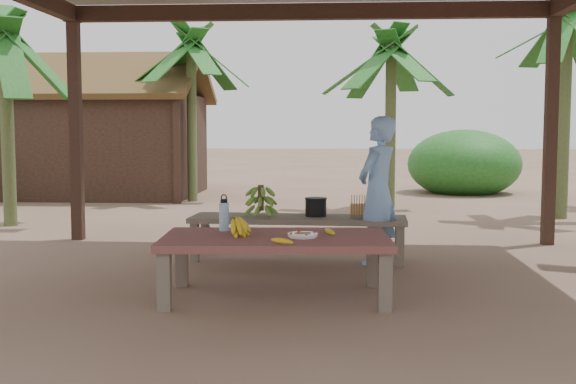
# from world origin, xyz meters

# --- Properties ---
(ground) EXTENTS (80.00, 80.00, 0.00)m
(ground) POSITION_xyz_m (0.00, 0.00, 0.00)
(ground) COLOR brown
(ground) RESTS_ON ground
(work_table) EXTENTS (1.85, 1.10, 0.50)m
(work_table) POSITION_xyz_m (-0.15, -0.55, 0.43)
(work_table) COLOR brown
(work_table) RESTS_ON ground
(bench) EXTENTS (2.23, 0.72, 0.45)m
(bench) POSITION_xyz_m (-0.05, 1.11, 0.39)
(bench) COLOR brown
(bench) RESTS_ON ground
(ripe_banana_bunch) EXTENTS (0.27, 0.23, 0.16)m
(ripe_banana_bunch) POSITION_xyz_m (-0.49, -0.55, 0.58)
(ripe_banana_bunch) COLOR yellow
(ripe_banana_bunch) RESTS_ON work_table
(plate) EXTENTS (0.24, 0.24, 0.04)m
(plate) POSITION_xyz_m (0.07, -0.61, 0.52)
(plate) COLOR white
(plate) RESTS_ON work_table
(loose_banana_front) EXTENTS (0.17, 0.05, 0.04)m
(loose_banana_front) POSITION_xyz_m (-0.07, -0.94, 0.52)
(loose_banana_front) COLOR yellow
(loose_banana_front) RESTS_ON work_table
(loose_banana_side) EXTENTS (0.12, 0.15, 0.04)m
(loose_banana_side) POSITION_xyz_m (0.28, -0.43, 0.52)
(loose_banana_side) COLOR yellow
(loose_banana_side) RESTS_ON work_table
(water_flask) EXTENTS (0.08, 0.08, 0.31)m
(water_flask) POSITION_xyz_m (-0.61, -0.28, 0.63)
(water_flask) COLOR #408EC8
(water_flask) RESTS_ON work_table
(green_banana_stalk) EXTENTS (0.31, 0.31, 0.34)m
(green_banana_stalk) POSITION_xyz_m (-0.44, 1.13, 0.62)
(green_banana_stalk) COLOR #598C2D
(green_banana_stalk) RESTS_ON bench
(cooking_pot) EXTENTS (0.22, 0.22, 0.18)m
(cooking_pot) POSITION_xyz_m (0.12, 1.16, 0.54)
(cooking_pot) COLOR black
(cooking_pot) RESTS_ON bench
(skewer_rack) EXTENTS (0.18, 0.09, 0.24)m
(skewer_rack) POSITION_xyz_m (0.55, 1.02, 0.57)
(skewer_rack) COLOR #A57F47
(skewer_rack) RESTS_ON bench
(woman) EXTENTS (0.59, 0.64, 1.47)m
(woman) POSITION_xyz_m (0.75, 0.96, 0.74)
(woman) COLOR #729CD7
(woman) RESTS_ON ground
(hut) EXTENTS (4.40, 3.43, 2.85)m
(hut) POSITION_xyz_m (-4.50, 8.00, 1.10)
(hut) COLOR black
(hut) RESTS_ON ground
(banana_plant_ne) EXTENTS (1.80, 1.80, 3.20)m
(banana_plant_ne) POSITION_xyz_m (3.71, 4.77, 2.71)
(banana_plant_ne) COLOR #596638
(banana_plant_ne) RESTS_ON ground
(banana_plant_n) EXTENTS (1.80, 1.80, 2.92)m
(banana_plant_n) POSITION_xyz_m (1.23, 5.90, 2.43)
(banana_plant_n) COLOR #596638
(banana_plant_n) RESTS_ON ground
(banana_plant_nw) EXTENTS (1.80, 1.80, 3.13)m
(banana_plant_nw) POSITION_xyz_m (-2.31, 6.93, 2.64)
(banana_plant_nw) COLOR #596638
(banana_plant_nw) RESTS_ON ground
(banana_plant_w) EXTENTS (1.80, 1.80, 2.84)m
(banana_plant_w) POSITION_xyz_m (-4.18, 3.45, 2.36)
(banana_plant_w) COLOR #596638
(banana_plant_w) RESTS_ON ground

